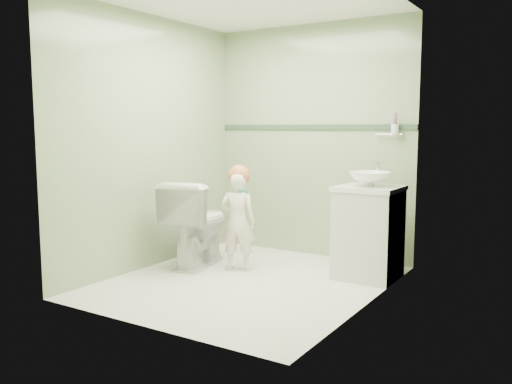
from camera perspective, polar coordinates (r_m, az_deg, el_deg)
The scene contains 12 objects.
ground at distance 4.73m, azimuth -0.98°, elevation -9.60°, with size 2.50×2.50×0.00m, color silver.
room_shell at distance 4.54m, azimuth -1.01°, elevation 5.07°, with size 2.50×2.54×2.40m.
trim_stripe at distance 5.62m, azimuth 5.94°, elevation 6.92°, with size 2.20×0.02×0.05m, color #304C3A.
vanity at distance 4.88m, azimuth 11.89°, elevation -4.40°, with size 0.52×0.50×0.80m, color beige.
counter at distance 4.82m, azimuth 12.02°, elevation 0.38°, with size 0.54×0.52×0.04m, color white.
basin at distance 4.81m, azimuth 12.04°, elevation 1.38°, with size 0.37×0.37×0.13m, color white.
faucet at distance 4.98m, azimuth 12.80°, elevation 2.46°, with size 0.03×0.13×0.18m.
cup_holder at distance 5.23m, azimuth 14.54°, elevation 6.55°, with size 0.26×0.07×0.21m.
toilet at distance 5.25m, azimuth -6.30°, elevation -3.28°, with size 0.47×0.82×0.84m, color white.
toddler at distance 5.03m, azimuth -1.96°, elevation -3.17°, with size 0.34×0.22×0.93m, color silver.
hair_cap at distance 4.99m, azimuth -1.82°, elevation 1.74°, with size 0.21×0.21×0.21m, color #B26A3B.
teal_toothbrush at distance 4.85m, azimuth -1.46°, elevation 0.15°, with size 0.10×0.14×0.08m.
Camera 1 is at (2.48, -3.80, 1.35)m, focal length 37.46 mm.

